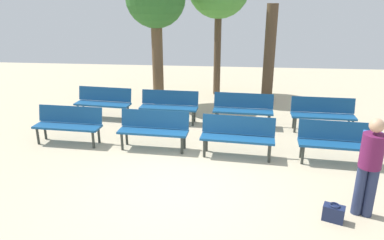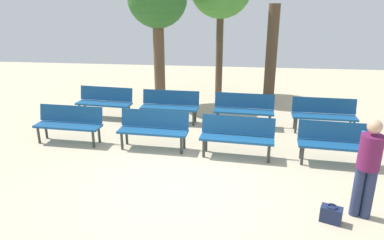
{
  "view_description": "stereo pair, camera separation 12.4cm",
  "coord_description": "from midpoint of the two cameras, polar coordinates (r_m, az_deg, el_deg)",
  "views": [
    {
      "loc": [
        0.82,
        -5.87,
        3.37
      ],
      "look_at": [
        0.0,
        2.17,
        0.55
      ],
      "focal_mm": 33.4,
      "sensor_mm": 36.0,
      "label": 1
    },
    {
      "loc": [
        0.94,
        -5.85,
        3.37
      ],
      "look_at": [
        0.0,
        2.17,
        0.55
      ],
      "focal_mm": 33.4,
      "sensor_mm": 36.0,
      "label": 2
    }
  ],
  "objects": [
    {
      "name": "tree_2",
      "position": [
        11.42,
        -6.14,
        18.4
      ],
      "size": [
        1.83,
        1.83,
        4.24
      ],
      "color": "brown",
      "rests_on": "ground_plane"
    },
    {
      "name": "bench_r0_c0",
      "position": [
        9.04,
        -19.47,
        -0.4
      ],
      "size": [
        1.63,
        0.58,
        0.87
      ],
      "rotation": [
        0.0,
        0.0,
        -0.06
      ],
      "color": "navy",
      "rests_on": "ground_plane"
    },
    {
      "name": "bench_r0_c2",
      "position": [
        7.88,
        6.87,
        -2.25
      ],
      "size": [
        1.64,
        0.62,
        0.87
      ],
      "rotation": [
        0.0,
        0.0,
        -0.09
      ],
      "color": "navy",
      "rests_on": "ground_plane"
    },
    {
      "name": "bench_r0_c3",
      "position": [
        8.08,
        21.82,
        -3.0
      ],
      "size": [
        1.64,
        0.62,
        0.87
      ],
      "rotation": [
        0.0,
        0.0,
        -0.09
      ],
      "color": "navy",
      "rests_on": "ground_plane"
    },
    {
      "name": "bench_r1_c3",
      "position": [
        9.84,
        19.82,
        1.14
      ],
      "size": [
        1.62,
        0.56,
        0.87
      ],
      "rotation": [
        0.0,
        0.0,
        -0.05
      ],
      "color": "navy",
      "rests_on": "ground_plane"
    },
    {
      "name": "bench_r0_c1",
      "position": [
        8.25,
        -6.54,
        -1.21
      ],
      "size": [
        1.63,
        0.58,
        0.87
      ],
      "rotation": [
        0.0,
        0.0,
        -0.06
      ],
      "color": "navy",
      "rests_on": "ground_plane"
    },
    {
      "name": "bench_r1_c0",
      "position": [
        10.62,
        -14.27,
        2.98
      ],
      "size": [
        1.64,
        0.64,
        0.87
      ],
      "rotation": [
        0.0,
        0.0,
        -0.1
      ],
      "color": "navy",
      "rests_on": "ground_plane"
    },
    {
      "name": "handbag",
      "position": [
        6.2,
        21.11,
        -13.68
      ],
      "size": [
        0.36,
        0.29,
        0.29
      ],
      "color": "#192347",
      "rests_on": "ground_plane"
    },
    {
      "name": "bench_r1_c2",
      "position": [
        9.74,
        7.8,
        1.95
      ],
      "size": [
        1.63,
        0.59,
        0.87
      ],
      "rotation": [
        0.0,
        0.0,
        -0.07
      ],
      "color": "navy",
      "rests_on": "ground_plane"
    },
    {
      "name": "ground_plane",
      "position": [
        6.82,
        -2.41,
        -10.41
      ],
      "size": [
        24.0,
        24.0,
        0.0
      ],
      "primitive_type": "plane",
      "color": "#BCAD8E"
    },
    {
      "name": "tree_0",
      "position": [
        12.12,
        11.97,
        10.31
      ],
      "size": [
        0.37,
        0.37,
        3.15
      ],
      "color": "#4C3A28",
      "rests_on": "ground_plane"
    },
    {
      "name": "bench_r1_c1",
      "position": [
        9.97,
        -4.01,
        2.48
      ],
      "size": [
        1.62,
        0.56,
        0.87
      ],
      "rotation": [
        0.0,
        0.0,
        -0.05
      ],
      "color": "navy",
      "rests_on": "ground_plane"
    },
    {
      "name": "visitor_with_backpack",
      "position": [
        6.21,
        26.03,
        -5.93
      ],
      "size": [
        0.45,
        0.59,
        1.65
      ],
      "rotation": [
        0.0,
        0.0,
        2.85
      ],
      "color": "navy",
      "rests_on": "ground_plane"
    }
  ]
}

